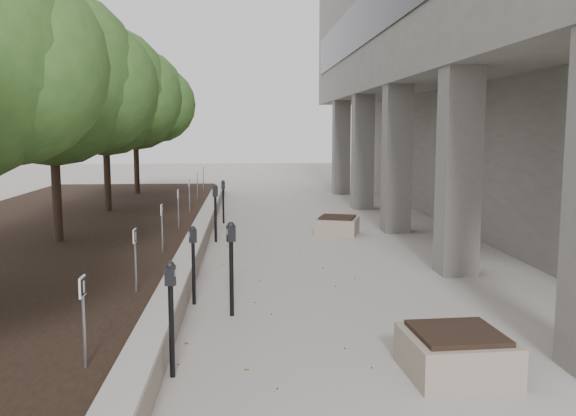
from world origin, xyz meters
name	(u,v)px	position (x,y,z in m)	size (l,w,h in m)	color
retaining_wall	(199,237)	(-1.82, 9.00, 0.25)	(0.39, 26.00, 0.50)	#A1937F
planting_bed	(41,241)	(-5.50, 9.00, 0.20)	(7.00, 26.00, 0.40)	#2E1F17
crabapple_tree_3	(53,115)	(-4.80, 8.00, 3.12)	(4.60, 4.00, 5.44)	#346225
crabapple_tree_4	(105,118)	(-4.80, 13.00, 3.12)	(4.60, 4.00, 5.44)	#346225
crabapple_tree_5	(135,120)	(-4.80, 18.00, 3.12)	(4.60, 4.00, 5.44)	#346225
parking_sign_2	(84,322)	(-2.35, 0.50, 0.88)	(0.04, 0.22, 0.96)	black
parking_sign_3	(135,260)	(-2.35, 3.50, 0.88)	(0.04, 0.22, 0.96)	black
parking_sign_4	(162,228)	(-2.35, 6.50, 0.88)	(0.04, 0.22, 0.96)	black
parking_sign_5	(178,209)	(-2.35, 9.50, 0.88)	(0.04, 0.22, 0.96)	black
parking_sign_6	(189,196)	(-2.35, 12.50, 0.88)	(0.04, 0.22, 0.96)	black
parking_sign_7	(197,186)	(-2.35, 15.50, 0.88)	(0.04, 0.22, 0.96)	black
parking_sign_8	(203,179)	(-2.35, 18.50, 0.88)	(0.04, 0.22, 0.96)	black
parking_meter_1	(171,319)	(-1.55, 1.17, 0.68)	(0.13, 0.10, 1.36)	black
parking_meter_2	(193,265)	(-1.55, 4.15, 0.64)	(0.13, 0.09, 1.29)	black
parking_meter_3	(231,269)	(-0.92, 3.49, 0.73)	(0.14, 0.10, 1.45)	black
parking_meter_4	(215,213)	(-1.46, 9.74, 0.73)	(0.14, 0.10, 1.46)	black
parking_meter_5	(223,202)	(-1.38, 12.82, 0.65)	(0.13, 0.09, 1.31)	black
planter_front	(456,353)	(1.72, 1.00, 0.27)	(1.14, 1.14, 0.53)	#A1937F
planter_back	(337,225)	(1.74, 10.67, 0.25)	(1.06, 1.06, 0.49)	#A1937F
berry_scatter	(280,289)	(-0.10, 5.00, 0.01)	(3.30, 14.10, 0.02)	#99100B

